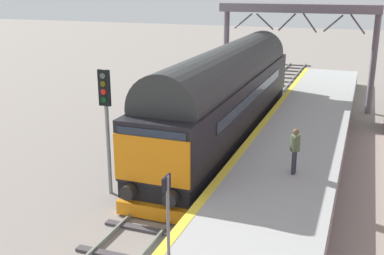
# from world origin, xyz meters

# --- Properties ---
(ground_plane) EXTENTS (140.00, 140.00, 0.00)m
(ground_plane) POSITION_xyz_m (0.00, 0.00, 0.00)
(ground_plane) COLOR gray
(ground_plane) RESTS_ON ground
(track_main) EXTENTS (2.50, 60.00, 0.15)m
(track_main) POSITION_xyz_m (0.00, 0.00, 0.06)
(track_main) COLOR gray
(track_main) RESTS_ON ground
(station_platform) EXTENTS (4.00, 44.00, 1.01)m
(station_platform) POSITION_xyz_m (3.60, 0.00, 0.50)
(station_platform) COLOR #A1A4A1
(station_platform) RESTS_ON ground
(diesel_locomotive) EXTENTS (2.74, 17.46, 4.68)m
(diesel_locomotive) POSITION_xyz_m (0.00, 5.19, 2.48)
(diesel_locomotive) COLOR black
(diesel_locomotive) RESTS_ON ground
(signal_post_mid) EXTENTS (0.44, 0.22, 4.62)m
(signal_post_mid) POSITION_xyz_m (-2.29, -2.09, 3.01)
(signal_post_mid) COLOR gray
(signal_post_mid) RESTS_ON ground
(platform_number_sign) EXTENTS (0.10, 0.44, 2.10)m
(platform_number_sign) POSITION_xyz_m (1.99, -6.66, 2.39)
(platform_number_sign) COLOR slate
(platform_number_sign) RESTS_ON station_platform
(waiting_passenger) EXTENTS (0.37, 0.51, 1.64)m
(waiting_passenger) POSITION_xyz_m (4.08, -0.28, 1.99)
(waiting_passenger) COLOR #33333E
(waiting_passenger) RESTS_ON station_platform
(overhead_footbridge) EXTENTS (9.30, 2.00, 6.31)m
(overhead_footbridge) POSITION_xyz_m (2.05, 13.24, 5.62)
(overhead_footbridge) COLOR slate
(overhead_footbridge) RESTS_ON ground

